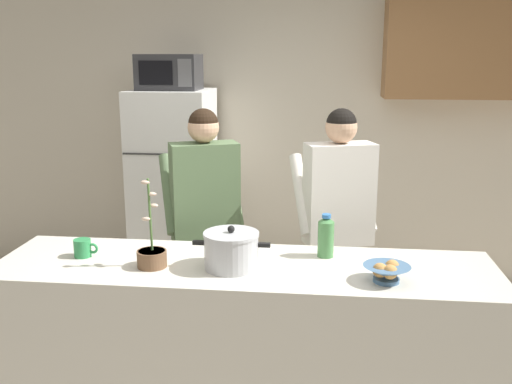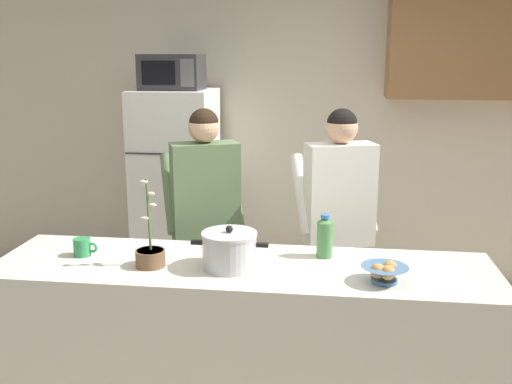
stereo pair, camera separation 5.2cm
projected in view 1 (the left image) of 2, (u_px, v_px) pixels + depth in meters
The scene contains 11 objects.
back_wall_unit at pixel (310, 118), 4.98m from camera, with size 6.00×0.48×2.60m.
kitchen_island at pixel (244, 346), 3.05m from camera, with size 2.56×0.68×0.92m, color silver.
refrigerator at pixel (174, 191), 4.84m from camera, with size 0.64×0.68×1.69m.
microwave at pixel (169, 72), 4.59m from camera, with size 0.48×0.37×0.28m.
person_near_pot at pixel (205, 206), 3.65m from camera, with size 0.60×0.55×1.65m.
person_by_sink at pixel (338, 208), 3.60m from camera, with size 0.59×0.53×1.65m.
cooking_pot at pixel (231, 250), 2.88m from camera, with size 0.39×0.28×0.22m.
coffee_mug at pixel (83, 248), 3.05m from camera, with size 0.13×0.09×0.10m.
bread_bowl at pixel (387, 272), 2.71m from camera, with size 0.22×0.22×0.10m.
bottle_near_edge at pixel (326, 236), 3.04m from camera, with size 0.09×0.09×0.23m.
potted_orchid at pixel (152, 254), 2.90m from camera, with size 0.15×0.15×0.46m.
Camera 1 is at (0.37, -2.75, 1.97)m, focal length 40.46 mm.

